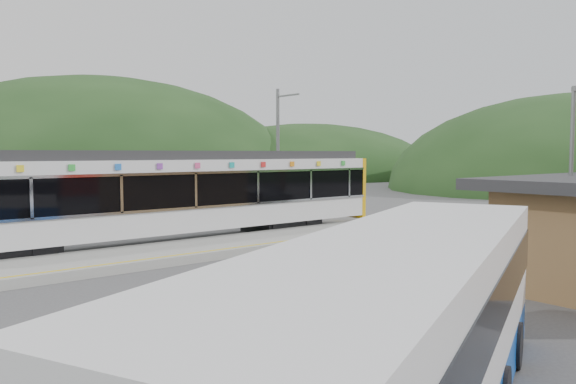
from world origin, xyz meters
TOP-DOWN VIEW (x-y plane):
  - ground at (0.00, 0.00)m, footprint 120.00×120.00m
  - hills at (6.19, 5.29)m, footprint 146.00×149.00m
  - platform at (0.00, 3.30)m, footprint 26.00×3.20m
  - yellow_line at (0.00, 2.00)m, footprint 26.00×0.10m
  - train at (-0.85, 6.00)m, footprint 20.44×3.01m
  - catenary_mast_east at (7.00, 8.56)m, footprint 0.18×1.80m
  - bus at (-6.00, -10.08)m, footprint 9.82×5.94m
  - lamp_post at (5.76, -7.07)m, footprint 0.38×1.03m

SIDE VIEW (x-z plane):
  - ground at x=0.00m, z-range 0.00..0.00m
  - hills at x=6.19m, z-range -13.00..13.00m
  - platform at x=0.00m, z-range 0.00..0.30m
  - yellow_line at x=0.00m, z-range 0.30..0.31m
  - bus at x=-6.00m, z-range -0.05..2.61m
  - train at x=-0.85m, z-range 0.19..3.93m
  - lamp_post at x=5.76m, z-range 0.56..6.21m
  - catenary_mast_east at x=7.00m, z-range 0.15..7.15m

